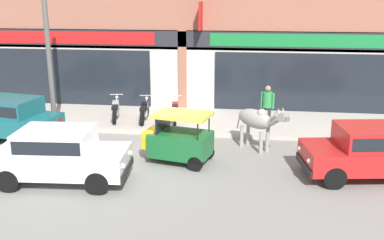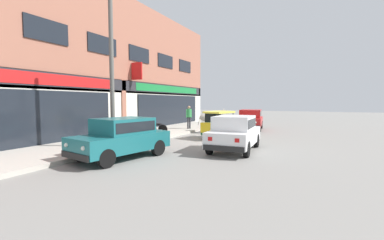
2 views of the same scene
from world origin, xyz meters
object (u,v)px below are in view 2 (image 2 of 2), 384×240
(cow, at_px, (211,118))
(utility_pole, at_px, (112,74))
(car_2, at_px, (250,119))
(auto_rickshaw, at_px, (218,127))
(car_0, at_px, (235,131))
(motorcycle_1, at_px, (142,129))
(motorcycle_2, at_px, (153,127))
(pedestrian, at_px, (189,115))
(motorcycle_0, at_px, (128,131))
(car_1, at_px, (122,136))

(cow, relative_size, utility_pole, 0.28)
(cow, distance_m, car_2, 3.57)
(auto_rickshaw, bearing_deg, car_0, -147.44)
(motorcycle_1, xyz_separation_m, motorcycle_2, (1.17, 0.11, 0.00))
(utility_pole, bearing_deg, cow, -10.65)
(pedestrian, bearing_deg, utility_pole, -176.92)
(motorcycle_0, relative_size, pedestrian, 1.12)
(cow, xyz_separation_m, car_0, (-5.22, -3.21, -0.19))
(cow, xyz_separation_m, motorcycle_0, (-5.37, 2.38, -0.47))
(car_0, relative_size, motorcycle_0, 2.06)
(motorcycle_2, distance_m, utility_pole, 5.21)
(cow, height_order, car_1, cow)
(car_1, xyz_separation_m, auto_rickshaw, (6.12, -1.36, -0.15))
(motorcycle_0, height_order, motorcycle_1, same)
(car_0, bearing_deg, pedestrian, 41.97)
(motorcycle_1, xyz_separation_m, pedestrian, (4.59, -0.52, 0.60))
(motorcycle_2, bearing_deg, car_0, -110.91)
(car_1, relative_size, car_2, 1.00)
(car_2, xyz_separation_m, motorcycle_2, (-6.10, 4.30, -0.28))
(motorcycle_2, bearing_deg, car_2, -35.18)
(car_0, distance_m, car_1, 4.55)
(cow, distance_m, motorcycle_2, 3.95)
(car_0, bearing_deg, motorcycle_0, 91.53)
(auto_rickshaw, height_order, pedestrian, pedestrian)
(motorcycle_2, distance_m, pedestrian, 3.54)
(cow, bearing_deg, utility_pole, 169.35)
(car_2, bearing_deg, motorcycle_0, 153.28)
(cow, distance_m, motorcycle_0, 5.89)
(car_2, height_order, utility_pole, utility_pole)
(auto_rickshaw, relative_size, utility_pole, 0.35)
(pedestrian, bearing_deg, motorcycle_2, 169.60)
(car_2, bearing_deg, cow, 148.62)
(motorcycle_1, bearing_deg, motorcycle_0, 177.98)
(car_0, height_order, motorcycle_2, car_0)
(pedestrian, relative_size, utility_pole, 0.26)
(car_0, distance_m, motorcycle_2, 6.06)
(car_0, height_order, auto_rickshaw, auto_rickshaw)
(car_0, distance_m, utility_pole, 5.63)
(pedestrian, bearing_deg, car_2, -53.94)
(car_1, distance_m, car_2, 11.63)
(auto_rickshaw, bearing_deg, utility_pole, 151.67)
(cow, relative_size, motorcycle_2, 0.93)
(car_2, bearing_deg, pedestrian, 126.06)
(motorcycle_0, distance_m, pedestrian, 5.80)
(car_0, xyz_separation_m, auto_rickshaw, (2.90, 1.85, -0.15))
(cow, xyz_separation_m, motorcycle_1, (-4.23, 2.34, -0.47))
(car_2, xyz_separation_m, auto_rickshaw, (-5.36, 0.50, -0.15))
(pedestrian, height_order, utility_pole, utility_pole)
(cow, relative_size, motorcycle_0, 0.94)
(car_1, relative_size, motorcycle_0, 2.11)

